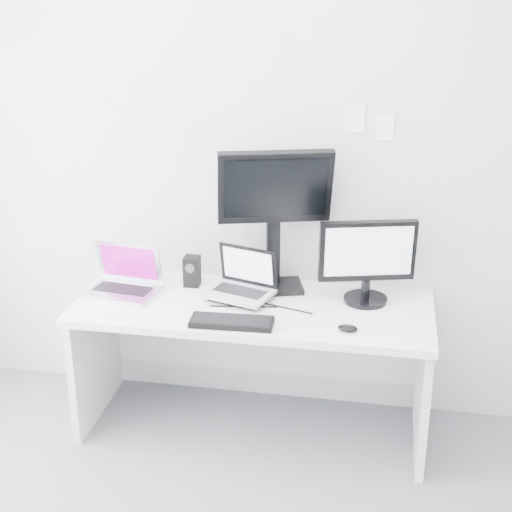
# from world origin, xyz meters

# --- Properties ---
(back_wall) EXTENTS (3.60, 0.00, 3.60)m
(back_wall) POSITION_xyz_m (0.00, 1.60, 1.35)
(back_wall) COLOR silver
(back_wall) RESTS_ON ground
(desk) EXTENTS (1.80, 0.70, 0.73)m
(desk) POSITION_xyz_m (0.00, 1.25, 0.36)
(desk) COLOR white
(desk) RESTS_ON ground
(macbook) EXTENTS (0.39, 0.31, 0.27)m
(macbook) POSITION_xyz_m (-0.69, 1.25, 0.86)
(macbook) COLOR #B0B1B5
(macbook) RESTS_ON desk
(speaker) EXTENTS (0.09, 0.09, 0.16)m
(speaker) POSITION_xyz_m (-0.36, 1.43, 0.81)
(speaker) COLOR black
(speaker) RESTS_ON desk
(dell_laptop) EXTENTS (0.38, 0.34, 0.27)m
(dell_laptop) POSITION_xyz_m (-0.08, 1.29, 0.86)
(dell_laptop) COLOR #B0B3B7
(dell_laptop) RESTS_ON desk
(rear_monitor) EXTENTS (0.61, 0.36, 0.78)m
(rear_monitor) POSITION_xyz_m (0.07, 1.46, 1.12)
(rear_monitor) COLOR black
(rear_monitor) RESTS_ON desk
(samsung_monitor) EXTENTS (0.52, 0.34, 0.44)m
(samsung_monitor) POSITION_xyz_m (0.56, 1.39, 0.95)
(samsung_monitor) COLOR black
(samsung_monitor) RESTS_ON desk
(keyboard) EXTENTS (0.40, 0.16, 0.03)m
(keyboard) POSITION_xyz_m (-0.06, 1.01, 0.74)
(keyboard) COLOR black
(keyboard) RESTS_ON desk
(mouse) EXTENTS (0.10, 0.07, 0.03)m
(mouse) POSITION_xyz_m (0.49, 1.04, 0.75)
(mouse) COLOR black
(mouse) RESTS_ON desk
(wall_note_0) EXTENTS (0.10, 0.00, 0.14)m
(wall_note_0) POSITION_xyz_m (0.45, 1.59, 1.62)
(wall_note_0) COLOR white
(wall_note_0) RESTS_ON back_wall
(wall_note_1) EXTENTS (0.09, 0.00, 0.13)m
(wall_note_1) POSITION_xyz_m (0.60, 1.59, 1.58)
(wall_note_1) COLOR white
(wall_note_1) RESTS_ON back_wall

